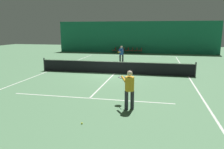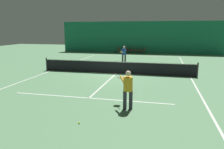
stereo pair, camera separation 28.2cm
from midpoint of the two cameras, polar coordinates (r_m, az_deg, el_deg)
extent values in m
plane|color=#56845B|center=(17.00, 1.56, 0.26)|extent=(60.00, 60.00, 0.00)
cube|color=#196B4C|center=(31.95, 7.28, 9.59)|extent=(23.00, 0.12, 4.52)
cube|color=silver|center=(28.62, 6.41, 4.84)|extent=(11.00, 0.10, 0.00)
cube|color=silver|center=(23.21, 4.77, 3.30)|extent=(8.25, 0.10, 0.00)
cube|color=silver|center=(11.00, -5.26, -6.15)|extent=(8.25, 0.10, 0.00)
cube|color=silver|center=(18.87, -15.03, 1.01)|extent=(0.10, 23.80, 0.00)
cube|color=silver|center=(16.80, 20.26, -0.60)|extent=(0.10, 23.80, 0.00)
cube|color=silver|center=(17.00, 1.56, 0.27)|extent=(0.10, 12.80, 0.00)
cube|color=black|center=(16.91, 1.56, 1.84)|extent=(11.90, 0.02, 0.95)
cube|color=white|center=(16.84, 1.57, 3.35)|extent=(11.90, 0.02, 0.05)
cylinder|color=#333338|center=(19.00, -16.31, 2.64)|extent=(0.10, 0.10, 1.07)
cylinder|color=#333338|center=(16.76, 21.91, 1.12)|extent=(0.10, 0.10, 1.07)
cylinder|color=#2D2D38|center=(9.31, 4.24, -6.78)|extent=(0.21, 0.21, 0.83)
cylinder|color=#2D2D38|center=(9.40, 5.78, -6.64)|extent=(0.21, 0.21, 0.83)
cylinder|color=gold|center=(9.16, 5.09, -2.47)|extent=(0.52, 0.52, 0.60)
sphere|color=beige|center=(9.06, 5.14, 0.28)|extent=(0.23, 0.23, 0.23)
cylinder|color=gold|center=(9.32, 3.64, -1.33)|extent=(0.36, 0.55, 0.24)
cylinder|color=gold|center=(9.43, 5.43, -1.22)|extent=(0.36, 0.55, 0.24)
cylinder|color=black|center=(9.78, 3.71, -1.15)|extent=(0.17, 0.28, 0.03)
torus|color=black|center=(10.06, 3.16, -0.78)|extent=(0.45, 0.45, 0.03)
cylinder|color=silver|center=(10.06, 3.16, -0.78)|extent=(0.37, 0.37, 0.00)
cylinder|color=#2D2D38|center=(22.20, 3.84, 4.04)|extent=(0.17, 0.17, 0.86)
cylinder|color=#2D2D38|center=(22.26, 3.15, 4.07)|extent=(0.17, 0.17, 0.86)
cylinder|color=#234C99|center=(22.14, 3.52, 5.95)|extent=(0.43, 0.43, 0.62)
sphere|color=beige|center=(22.10, 3.54, 7.15)|extent=(0.24, 0.24, 0.24)
cylinder|color=#234C99|center=(21.82, 3.76, 6.24)|extent=(0.14, 0.59, 0.25)
cylinder|color=#234C99|center=(21.90, 2.94, 6.26)|extent=(0.14, 0.59, 0.25)
cylinder|color=black|center=(21.45, 3.07, 5.95)|extent=(0.05, 0.31, 0.03)
torus|color=gold|center=(21.15, 2.87, 5.87)|extent=(0.35, 0.35, 0.03)
cylinder|color=silver|center=(21.15, 2.87, 5.87)|extent=(0.29, 0.29, 0.00)
cylinder|color=#2D2D2D|center=(32.22, 1.46, 6.01)|extent=(0.03, 0.03, 0.39)
cylinder|color=#2D2D2D|center=(31.85, 1.32, 5.95)|extent=(0.03, 0.03, 0.39)
cylinder|color=#2D2D2D|center=(32.15, 2.12, 6.00)|extent=(0.03, 0.03, 0.39)
cylinder|color=#2D2D2D|center=(31.78, 1.99, 5.93)|extent=(0.03, 0.03, 0.39)
cube|color=#A51E1E|center=(31.98, 1.73, 6.36)|extent=(0.44, 0.44, 0.05)
cube|color=#A51E1E|center=(31.92, 2.08, 6.76)|extent=(0.04, 0.44, 0.40)
cylinder|color=#2D2D2D|center=(32.10, 2.55, 5.98)|extent=(0.03, 0.03, 0.39)
cylinder|color=#2D2D2D|center=(31.73, 2.43, 5.92)|extent=(0.03, 0.03, 0.39)
cylinder|color=#2D2D2D|center=(32.03, 3.23, 5.97)|extent=(0.03, 0.03, 0.39)
cylinder|color=#2D2D2D|center=(31.66, 3.10, 5.90)|extent=(0.03, 0.03, 0.39)
cube|color=#A51E1E|center=(31.86, 2.83, 6.34)|extent=(0.44, 0.44, 0.05)
cube|color=#A51E1E|center=(31.80, 3.19, 6.73)|extent=(0.04, 0.44, 0.40)
cylinder|color=#2D2D2D|center=(31.99, 3.66, 5.95)|extent=(0.03, 0.03, 0.39)
cylinder|color=#2D2D2D|center=(31.62, 3.54, 5.89)|extent=(0.03, 0.03, 0.39)
cylinder|color=#2D2D2D|center=(31.93, 4.33, 5.93)|extent=(0.03, 0.03, 0.39)
cylinder|color=#2D2D2D|center=(31.56, 4.23, 5.87)|extent=(0.03, 0.03, 0.39)
cube|color=#A51E1E|center=(31.75, 3.95, 6.30)|extent=(0.44, 0.44, 0.05)
cube|color=#A51E1E|center=(31.70, 4.31, 6.70)|extent=(0.04, 0.44, 0.40)
cylinder|color=#2D2D2D|center=(31.89, 4.77, 5.92)|extent=(0.03, 0.03, 0.39)
cylinder|color=#2D2D2D|center=(31.52, 4.67, 5.85)|extent=(0.03, 0.03, 0.39)
cylinder|color=#2D2D2D|center=(31.84, 5.45, 5.90)|extent=(0.03, 0.03, 0.39)
cylinder|color=#2D2D2D|center=(31.47, 5.35, 5.83)|extent=(0.03, 0.03, 0.39)
cube|color=#A51E1E|center=(31.66, 5.07, 6.27)|extent=(0.44, 0.44, 0.05)
cube|color=#A51E1E|center=(31.61, 5.43, 6.67)|extent=(0.04, 0.44, 0.40)
cylinder|color=#2D2D2D|center=(31.81, 5.89, 5.88)|extent=(0.03, 0.03, 0.39)
cylinder|color=#2D2D2D|center=(31.43, 5.80, 5.82)|extent=(0.03, 0.03, 0.39)
cylinder|color=#2D2D2D|center=(31.76, 6.57, 5.86)|extent=(0.03, 0.03, 0.39)
cylinder|color=#2D2D2D|center=(31.39, 6.49, 5.79)|extent=(0.03, 0.03, 0.39)
cube|color=#A51E1E|center=(31.58, 6.19, 6.24)|extent=(0.44, 0.44, 0.05)
cube|color=#A51E1E|center=(31.53, 6.57, 6.63)|extent=(0.04, 0.44, 0.40)
cylinder|color=#2D2D2D|center=(31.74, 7.01, 5.84)|extent=(0.03, 0.03, 0.39)
cylinder|color=#2D2D2D|center=(31.36, 6.93, 5.78)|extent=(0.03, 0.03, 0.39)
cylinder|color=#2D2D2D|center=(31.70, 7.69, 5.82)|extent=(0.03, 0.03, 0.39)
cylinder|color=#2D2D2D|center=(31.32, 7.63, 5.75)|extent=(0.03, 0.03, 0.39)
cube|color=#A51E1E|center=(31.51, 7.33, 6.20)|extent=(0.44, 0.44, 0.05)
cube|color=#A51E1E|center=(31.47, 7.70, 6.59)|extent=(0.04, 0.44, 0.40)
cylinder|color=#2D2D2D|center=(31.67, 8.14, 5.80)|extent=(0.03, 0.03, 0.39)
cylinder|color=#2D2D2D|center=(31.30, 8.07, 5.74)|extent=(0.03, 0.03, 0.39)
cylinder|color=#2D2D2D|center=(31.64, 8.82, 5.78)|extent=(0.03, 0.03, 0.39)
cylinder|color=#2D2D2D|center=(31.27, 8.77, 5.71)|extent=(0.03, 0.03, 0.39)
cube|color=#A51E1E|center=(31.45, 8.46, 6.15)|extent=(0.44, 0.44, 0.05)
cube|color=#A51E1E|center=(31.41, 8.84, 6.55)|extent=(0.04, 0.44, 0.40)
sphere|color=#D1DB33|center=(8.17, -7.59, -12.44)|extent=(0.07, 0.07, 0.07)
camera|label=1|loc=(0.14, -89.32, 0.14)|focal=35.00mm
camera|label=2|loc=(0.14, 90.68, -0.14)|focal=35.00mm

